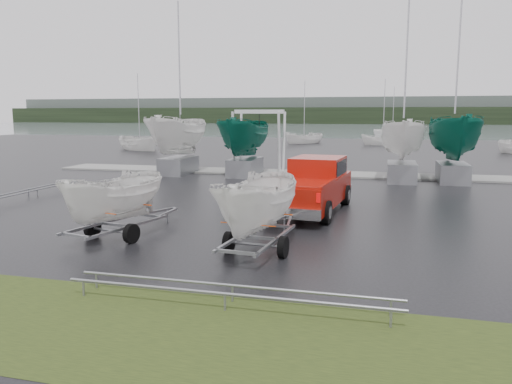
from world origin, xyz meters
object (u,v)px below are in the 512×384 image
trailer_parked (113,158)px  trailer_hitched (258,156)px  pickup_truck (314,183)px  boat_hoist (259,132)px

trailer_parked → trailer_hitched: bearing=7.4°
trailer_hitched → trailer_parked: 4.73m
pickup_truck → boat_hoist: 13.14m
boat_hoist → trailer_parked: bearing=-90.1°
boat_hoist → pickup_truck: bearing=-66.1°
pickup_truck → boat_hoist: size_ratio=1.57×
trailer_parked → boat_hoist: trailer_parked is taller
trailer_hitched → trailer_parked: size_ratio=1.08×
pickup_truck → trailer_parked: bearing=-125.4°
trailer_hitched → boat_hoist: (-4.66, 18.58, -0.07)m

